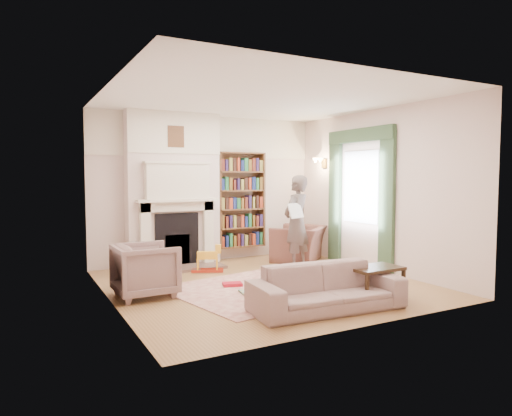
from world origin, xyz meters
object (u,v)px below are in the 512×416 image
man_reading (297,222)px  sofa (327,288)px  bookcase (241,200)px  coffee_table (375,283)px  paraffin_heater (133,259)px  armchair_left (145,270)px  rocking_horse (207,258)px  armchair_reading (299,243)px

man_reading → sofa: bearing=40.7°
bookcase → sofa: 3.83m
coffee_table → paraffin_heater: 3.93m
armchair_left → paraffin_heater: bearing=-7.8°
sofa → coffee_table: (0.83, 0.06, -0.05)m
rocking_horse → man_reading: bearing=9.3°
sofa → coffee_table: 0.83m
armchair_reading → rocking_horse: bearing=-35.9°
sofa → bookcase: bearing=84.8°
coffee_table → armchair_reading: bearing=75.0°
armchair_left → paraffin_heater: 1.43m
sofa → paraffin_heater: bearing=122.3°
armchair_left → sofa: armchair_left is taller
armchair_left → bookcase: bearing=-52.3°
armchair_reading → coffee_table: 2.95m
armchair_left → sofa: (1.80, -1.68, -0.09)m
rocking_horse → sofa: bearing=-55.6°
man_reading → armchair_left: bearing=-11.9°
sofa → man_reading: bearing=69.7°
armchair_left → coffee_table: 3.10m
man_reading → rocking_horse: 1.70m
armchair_reading → armchair_left: (-3.32, -1.24, 0.03)m
bookcase → armchair_reading: bearing=-39.5°
bookcase → man_reading: (0.45, -1.34, -0.34)m
armchair_reading → armchair_left: 3.55m
bookcase → armchair_left: (-2.43, -1.99, -0.81)m
man_reading → paraffin_heater: size_ratio=3.02×
armchair_left → rocking_horse: bearing=-53.0°
bookcase → armchair_left: bookcase is taller
paraffin_heater → coffee_table: bearing=-50.9°
armchair_left → paraffin_heater: (0.16, 1.42, -0.09)m
sofa → rocking_horse: bearing=104.0°
bookcase → rocking_horse: (-1.09, -0.91, -0.94)m
bookcase → paraffin_heater: bookcase is taller
bookcase → armchair_left: bearing=-140.7°
sofa → paraffin_heater: 3.52m
coffee_table → rocking_horse: bearing=114.1°
armchair_reading → rocking_horse: (-1.99, -0.17, -0.10)m
armchair_reading → coffee_table: size_ratio=1.47×
armchair_reading → paraffin_heater: armchair_reading is taller
armchair_left → man_reading: man_reading is taller
bookcase → armchair_left: size_ratio=2.30×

